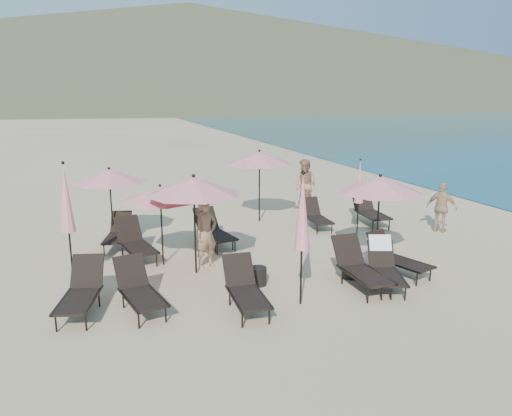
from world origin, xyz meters
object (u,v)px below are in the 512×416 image
object	(u,v)px
lounger_5	(397,257)
umbrella_open_3	(109,176)
umbrella_open_0	(160,194)
umbrella_closed_2	(66,199)
lounger_10	(316,215)
lounger_11	(368,207)
lounger_8	(214,230)
side_table_1	(351,269)
umbrella_closed_1	(359,182)
lounger_2	(245,288)
lounger_3	(360,267)
side_table_0	(258,276)
lounger_7	(135,242)
umbrella_open_4	(259,158)
umbrella_open_2	(380,185)
beachgoer_b	(305,185)
lounger_0	(81,291)
lounger_9	(213,229)
lounger_6	(118,233)
beachgoer_a	(206,234)
beachgoer_c	(442,207)
lounger_4	(385,265)
lounger_1	(139,289)
umbrella_open_1	(194,186)
umbrella_closed_0	(302,213)

from	to	relation	value
lounger_5	umbrella_open_3	world-z (taller)	umbrella_open_3
umbrella_open_0	umbrella_closed_2	world-z (taller)	umbrella_closed_2
lounger_10	lounger_11	distance (m)	1.92
lounger_8	side_table_1	world-z (taller)	lounger_8
lounger_11	umbrella_closed_1	xyz separation A→B (m)	(-1.03, -1.07, 1.10)
lounger_2	lounger_3	distance (m)	2.83
lounger_3	umbrella_closed_1	size ratio (longest dim) A/B	0.77
umbrella_open_3	side_table_0	xyz separation A→B (m)	(2.94, -4.48, -1.78)
umbrella_open_0	umbrella_closed_2	bearing A→B (deg)	-167.77
lounger_7	umbrella_open_4	xyz separation A→B (m)	(4.43, 2.67, 1.70)
umbrella_open_2	umbrella_open_4	size ratio (longest dim) A/B	0.95
beachgoer_b	lounger_0	bearing A→B (deg)	-80.25
lounger_0	lounger_11	distance (m)	10.05
lounger_7	umbrella_closed_1	distance (m)	6.85
lounger_9	lounger_6	bearing A→B (deg)	157.17
lounger_9	umbrella_closed_2	distance (m)	4.49
umbrella_open_0	side_table_0	size ratio (longest dim) A/B	5.01
umbrella_open_0	beachgoer_a	world-z (taller)	umbrella_open_0
lounger_7	umbrella_open_0	size ratio (longest dim) A/B	0.89
lounger_11	beachgoer_a	distance (m)	6.61
side_table_1	beachgoer_c	bearing A→B (deg)	28.76
lounger_4	umbrella_closed_2	size ratio (longest dim) A/B	0.61
side_table_0	umbrella_open_3	bearing A→B (deg)	123.24
side_table_0	beachgoer_a	distance (m)	1.87
lounger_10	umbrella_closed_1	xyz separation A→B (m)	(0.88, -1.11, 1.23)
lounger_1	beachgoer_a	world-z (taller)	beachgoer_a
umbrella_open_1	umbrella_closed_2	bearing A→B (deg)	172.30
beachgoer_a	beachgoer_c	world-z (taller)	beachgoer_a
lounger_4	lounger_7	world-z (taller)	lounger_4
lounger_1	lounger_5	distance (m)	6.14
lounger_4	beachgoer_c	size ratio (longest dim) A/B	1.10
lounger_6	lounger_10	size ratio (longest dim) A/B	1.04
lounger_5	umbrella_open_3	distance (m)	8.18
lounger_2	umbrella_open_1	distance (m)	2.98
umbrella_closed_2	umbrella_open_2	bearing A→B (deg)	-9.41
lounger_1	lounger_5	xyz separation A→B (m)	(6.14, 0.03, -0.01)
lounger_7	lounger_9	xyz separation A→B (m)	(2.27, 0.63, -0.03)
lounger_0	beachgoer_a	distance (m)	3.50
lounger_0	umbrella_closed_0	xyz separation A→B (m)	(4.32, -1.07, 1.50)
lounger_0	side_table_1	world-z (taller)	lounger_0
umbrella_closed_1	beachgoer_b	bearing A→B (deg)	92.67
lounger_2	lounger_4	bearing A→B (deg)	5.94
umbrella_closed_0	lounger_5	bearing A→B (deg)	16.02
umbrella_open_2	beachgoer_c	size ratio (longest dim) A/B	1.47
lounger_11	umbrella_closed_0	xyz separation A→B (m)	(-4.82, -5.24, 1.41)
lounger_0	umbrella_closed_1	world-z (taller)	umbrella_closed_1
lounger_8	umbrella_open_1	xyz separation A→B (m)	(-0.97, -2.01, 1.71)
side_table_1	lounger_0	bearing A→B (deg)	179.36
lounger_9	beachgoer_a	size ratio (longest dim) A/B	1.01
lounger_11	lounger_6	bearing A→B (deg)	-174.91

